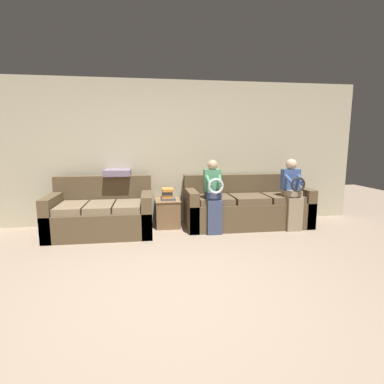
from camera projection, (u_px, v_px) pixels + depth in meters
The scene contains 9 objects.
ground_plane at pixel (171, 306), 2.72m from camera, with size 14.00×14.00×0.00m, color gray.
wall_back at pixel (158, 153), 5.39m from camera, with size 7.43×0.06×2.55m.
couch_main at pixel (246, 207), 5.32m from camera, with size 2.16×0.85×0.89m.
couch_side at pixel (102, 214), 4.86m from camera, with size 1.61×0.97×0.91m.
child_left_seated at pixel (213, 193), 4.83m from camera, with size 0.28×0.37×1.19m.
child_right_seated at pixel (292, 191), 5.03m from camera, with size 0.31×0.38×1.19m.
side_shelf at pixel (168, 212), 5.27m from camera, with size 0.43×0.53×0.48m.
book_stack at pixel (167, 194), 5.21m from camera, with size 0.25×0.30×0.20m.
throw_pillow at pixel (118, 173), 5.11m from camera, with size 0.44×0.44×0.10m.
Camera 1 is at (-0.18, -2.51, 1.46)m, focal length 28.00 mm.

